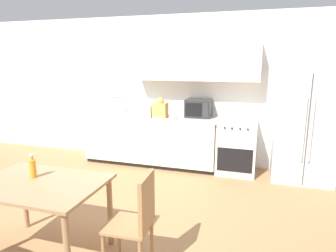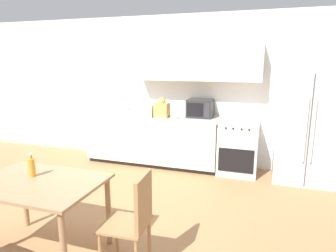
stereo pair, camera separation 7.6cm
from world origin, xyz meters
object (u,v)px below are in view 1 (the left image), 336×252
at_px(coffee_mug, 173,116).
at_px(drink_bottle, 33,168).
at_px(dining_table, 39,193).
at_px(oven_range, 237,147).
at_px(microwave, 199,108).
at_px(refrigerator, 305,127).
at_px(dining_chair_side, 138,216).

height_order(coffee_mug, drink_bottle, coffee_mug).
bearing_deg(dining_table, oven_range, 60.70).
xyz_separation_m(microwave, drink_bottle, (-1.05, -2.89, -0.21)).
relative_size(refrigerator, microwave, 3.97).
height_order(dining_table, dining_chair_side, dining_chair_side).
xyz_separation_m(microwave, dining_table, (-0.92, -2.97, -0.41)).
bearing_deg(drink_bottle, coffee_mug, 74.97).
bearing_deg(coffee_mug, dining_chair_side, -80.52).
distance_m(microwave, coffee_mug, 0.51).
xyz_separation_m(oven_range, refrigerator, (1.03, -0.02, 0.43)).
bearing_deg(dining_table, dining_chair_side, 4.25).
relative_size(microwave, drink_bottle, 1.84).
height_order(oven_range, dining_table, oven_range).
bearing_deg(dining_table, drink_bottle, 146.22).
relative_size(refrigerator, coffee_mug, 14.24).
distance_m(coffee_mug, dining_table, 2.71).
relative_size(dining_chair_side, drink_bottle, 3.89).
relative_size(oven_range, microwave, 2.03).
bearing_deg(dining_table, coffee_mug, 78.14).
bearing_deg(dining_chair_side, drink_bottle, 85.77).
bearing_deg(microwave, dining_table, -107.24).
xyz_separation_m(refrigerator, dining_table, (-2.65, -2.86, -0.21)).
height_order(dining_table, drink_bottle, drink_bottle).
relative_size(oven_range, dining_chair_side, 0.96).
relative_size(oven_range, drink_bottle, 3.73).
distance_m(dining_table, drink_bottle, 0.26).
bearing_deg(drink_bottle, dining_table, -33.78).
bearing_deg(oven_range, dining_chair_side, -102.72).
distance_m(refrigerator, microwave, 1.74).
bearing_deg(refrigerator, drink_bottle, -135.07).
height_order(oven_range, dining_chair_side, dining_chair_side).
distance_m(oven_range, microwave, 0.94).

